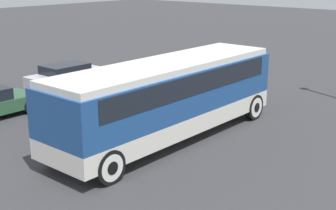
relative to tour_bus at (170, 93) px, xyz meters
The scene contains 3 objects.
ground_plane 1.75m from the tour_bus, behind, with size 120.00×120.00×0.00m, color #38383A.
tour_bus is the anchor object (origin of this frame).
parked_car_mid 9.28m from the tour_bus, 75.77° to the left, with size 4.30×1.83×1.31m.
Camera 1 is at (-12.28, -10.55, 6.00)m, focal length 50.00 mm.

